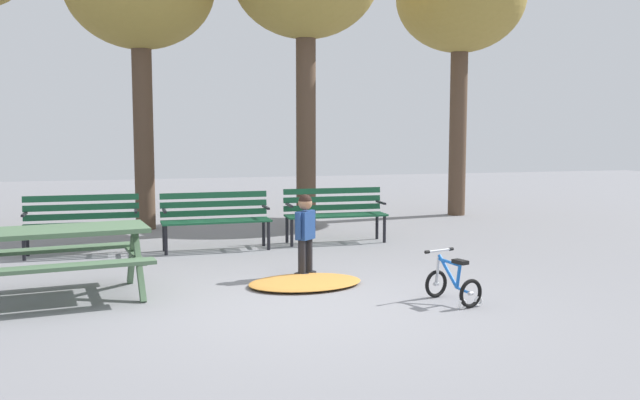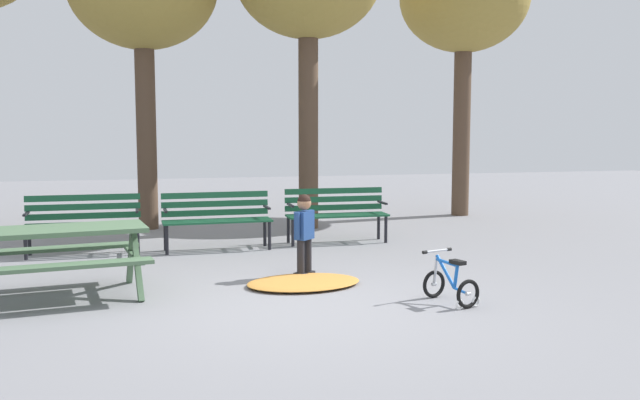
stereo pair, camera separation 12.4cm
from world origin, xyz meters
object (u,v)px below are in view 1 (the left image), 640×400
(park_bench_right, at_px, (335,210))
(park_bench_far_left, at_px, (82,220))
(child_standing, at_px, (305,229))
(kids_bicycle, at_px, (453,284))
(picnic_table, at_px, (60,244))
(park_bench_left, at_px, (216,216))

(park_bench_right, bearing_deg, park_bench_far_left, -177.62)
(child_standing, bearing_deg, park_bench_right, 66.36)
(park_bench_right, height_order, kids_bicycle, park_bench_right)
(picnic_table, bearing_deg, park_bench_right, 36.35)
(park_bench_right, bearing_deg, park_bench_left, -173.59)
(park_bench_far_left, xyz_separation_m, park_bench_left, (1.90, -0.06, 0.00))
(picnic_table, xyz_separation_m, park_bench_far_left, (0.03, 2.66, -0.08))
(park_bench_right, bearing_deg, picnic_table, -143.65)
(child_standing, bearing_deg, park_bench_left, 111.44)
(picnic_table, height_order, kids_bicycle, picnic_table)
(picnic_table, height_order, park_bench_right, park_bench_right)
(park_bench_left, height_order, kids_bicycle, park_bench_left)
(child_standing, bearing_deg, kids_bicycle, -53.32)
(park_bench_far_left, bearing_deg, park_bench_left, -1.68)
(park_bench_far_left, xyz_separation_m, park_bench_right, (3.80, 0.16, 0.00))
(child_standing, height_order, kids_bicycle, child_standing)
(picnic_table, relative_size, park_bench_far_left, 1.23)
(park_bench_right, bearing_deg, child_standing, -113.64)
(kids_bicycle, bearing_deg, child_standing, 126.68)
(child_standing, bearing_deg, park_bench_far_left, 140.94)
(park_bench_left, xyz_separation_m, child_standing, (0.86, -2.18, 0.09))
(park_bench_far_left, distance_m, park_bench_right, 3.80)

